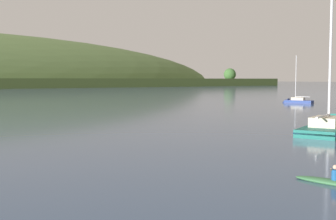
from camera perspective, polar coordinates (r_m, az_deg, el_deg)
name	(u,v)px	position (r m, az deg, el deg)	size (l,w,h in m)	color
sailboat_near_mooring	(329,130)	(41.47, 20.63, -2.53)	(9.55, 6.42, 13.85)	#0F564C
sailboat_midwater_white	(295,102)	(90.25, 16.57, 1.04)	(3.73, 6.42, 10.33)	navy
canoe_with_paddler	(335,182)	(21.34, 21.30, -8.94)	(1.73, 3.89, 1.02)	#33663D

